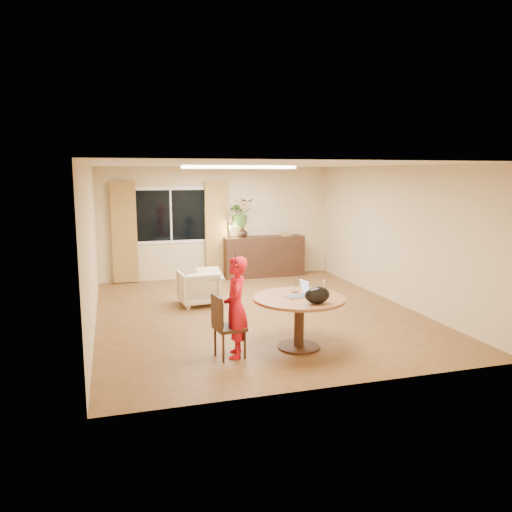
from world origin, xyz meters
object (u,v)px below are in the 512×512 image
(dining_table, at_px, (299,308))
(sideboard, at_px, (264,256))
(armchair, at_px, (198,288))
(child, at_px, (236,307))
(dining_chair, at_px, (230,326))

(dining_table, relative_size, sideboard, 0.68)
(sideboard, bearing_deg, armchair, -132.16)
(dining_table, distance_m, child, 0.94)
(child, height_order, armchair, child)
(dining_table, xyz_separation_m, sideboard, (1.00, 4.91, -0.10))
(child, bearing_deg, sideboard, 171.55)
(armchair, bearing_deg, sideboard, -136.36)
(dining_table, bearing_deg, child, -176.15)
(dining_table, bearing_deg, dining_chair, -176.19)
(dining_chair, xyz_separation_m, sideboard, (2.02, 4.98, 0.05))
(dining_table, distance_m, dining_chair, 1.04)
(armchair, xyz_separation_m, sideboard, (1.96, 2.16, 0.15))
(child, distance_m, armchair, 2.84)
(child, xyz_separation_m, armchair, (-0.03, 2.81, -0.36))
(dining_chair, distance_m, child, 0.27)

